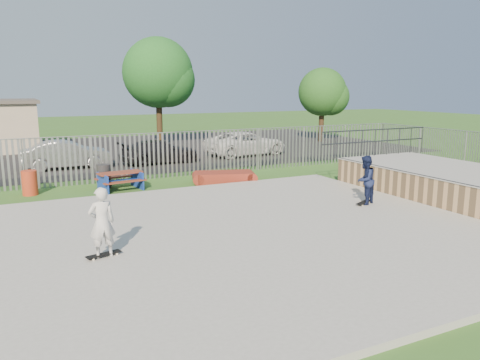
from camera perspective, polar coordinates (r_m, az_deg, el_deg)
name	(u,v)px	position (r m, az deg, el deg)	size (l,w,h in m)	color
ground	(214,240)	(12.34, -3.25, -7.33)	(120.00, 120.00, 0.00)	#376321
concrete_slab	(213,237)	(12.31, -3.25, -7.00)	(15.00, 12.00, 0.15)	gray
quarter_pipe	(441,181)	(18.65, 23.30, -0.13)	(5.50, 7.05, 2.19)	tan
fence	(189,172)	(16.60, -6.27, 0.98)	(26.04, 16.02, 2.00)	gray
picnic_table	(120,181)	(18.84, -14.39, -0.08)	(1.83, 1.58, 0.70)	maroon
funbox	(224,177)	(19.68, -1.92, 0.34)	(2.47, 1.76, 0.45)	maroon
trash_bin_red	(30,183)	(18.99, -24.26, -0.32)	(0.55, 0.55, 0.92)	#AA331A
trash_bin_grey	(104,176)	(19.45, -16.25, 0.48)	(0.55, 0.55, 0.92)	#252527
parking_lot	(94,152)	(30.39, -17.37, 3.25)	(40.00, 18.00, 0.02)	black
car_silver	(67,154)	(24.51, -20.35, 2.94)	(1.46, 4.20, 1.38)	#B6B5BB
car_dark	(160,152)	(24.98, -9.73, 3.43)	(1.72, 4.22, 1.22)	black
car_white	(246,143)	(27.65, 0.72, 4.49)	(2.30, 4.98, 1.38)	white
tree_mid	(158,73)	(32.90, -9.98, 12.73)	(4.74, 4.74, 7.32)	#392A17
tree_right	(322,92)	(35.30, 10.01, 10.50)	(3.50, 3.50, 5.40)	#3A2817
skateboard_a	(364,203)	(15.96, 14.86, -2.71)	(0.81, 0.52, 0.08)	black
skateboard_b	(104,255)	(11.14, -16.27, -8.79)	(0.82, 0.39, 0.08)	black
skater_navy	(365,180)	(15.80, 15.00, -0.01)	(0.78, 0.61, 1.61)	#141C3F
skater_white	(102,223)	(10.91, -16.49, -4.99)	(0.59, 0.39, 1.61)	silver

